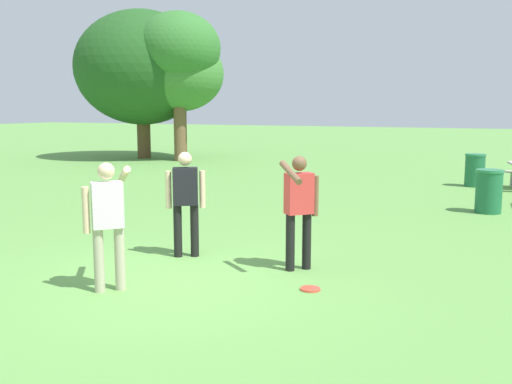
{
  "coord_description": "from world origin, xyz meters",
  "views": [
    {
      "loc": [
        4.19,
        -6.46,
        2.33
      ],
      "look_at": [
        0.46,
        1.68,
        1.0
      ],
      "focal_mm": 40.59,
      "sensor_mm": 36.0,
      "label": 1
    }
  ],
  "objects": [
    {
      "name": "ground_plane",
      "position": [
        0.0,
        0.0,
        0.0
      ],
      "size": [
        120.0,
        120.0,
        0.0
      ],
      "primitive_type": "plane",
      "color": "#609947"
    },
    {
      "name": "person_thrower",
      "position": [
        1.39,
        1.12,
        0.96
      ],
      "size": [
        0.48,
        0.84,
        1.64
      ],
      "color": "black",
      "rests_on": "ground"
    },
    {
      "name": "person_catcher",
      "position": [
        -0.47,
        -0.76,
        0.96
      ],
      "size": [
        0.48,
        0.84,
        1.64
      ],
      "color": "#B7AD93",
      "rests_on": "ground"
    },
    {
      "name": "person_bystander",
      "position": [
        -0.47,
        1.1,
        0.94
      ],
      "size": [
        0.54,
        0.38,
        1.64
      ],
      "color": "black",
      "rests_on": "ground"
    },
    {
      "name": "frisbee",
      "position": [
        1.85,
        0.32,
        0.01
      ],
      "size": [
        0.26,
        0.26,
        0.03
      ],
      "primitive_type": "cylinder",
      "color": "#E04733",
      "rests_on": "ground"
    },
    {
      "name": "trash_can_beside_table",
      "position": [
        3.61,
        7.11,
        0.48
      ],
      "size": [
        0.59,
        0.59,
        0.96
      ],
      "color": "#1E663D",
      "rests_on": "ground"
    },
    {
      "name": "trash_can_further_along",
      "position": [
        3.01,
        11.52,
        0.48
      ],
      "size": [
        0.59,
        0.59,
        0.96
      ],
      "color": "#1E663D",
      "rests_on": "ground"
    },
    {
      "name": "tree_tall_left",
      "position": [
        -11.4,
        15.32,
        4.02
      ],
      "size": [
        5.94,
        5.94,
        6.56
      ],
      "color": "brown",
      "rests_on": "ground"
    },
    {
      "name": "tree_broad_center",
      "position": [
        -9.49,
        15.44,
        3.7
      ],
      "size": [
        3.82,
        3.82,
        5.36
      ],
      "color": "brown",
      "rests_on": "ground"
    },
    {
      "name": "tree_far_right",
      "position": [
        -9.19,
        14.86,
        4.69
      ],
      "size": [
        3.59,
        3.59,
        6.29
      ],
      "color": "brown",
      "rests_on": "ground"
    }
  ]
}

